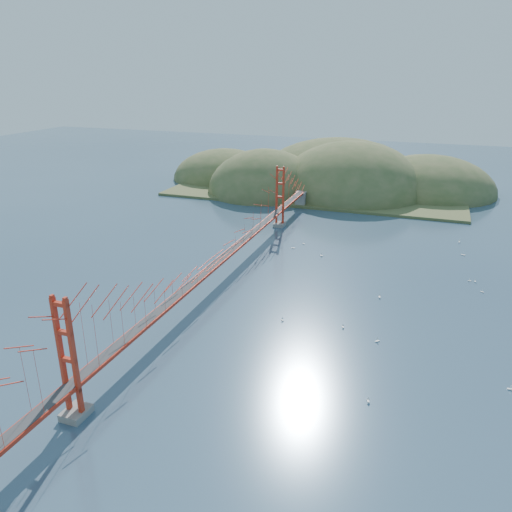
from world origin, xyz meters
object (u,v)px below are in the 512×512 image
(sailboat_1, at_px, (343,327))
(sailboat_0, at_px, (380,297))
(sailboat_2, at_px, (511,388))
(bridge, at_px, (215,238))

(sailboat_1, bearing_deg, sailboat_0, 72.67)
(sailboat_0, bearing_deg, sailboat_2, -49.22)
(bridge, xyz_separation_m, sailboat_0, (22.20, 3.64, -6.86))
(bridge, xyz_separation_m, sailboat_1, (19.12, -6.22, -6.87))
(sailboat_1, relative_size, sailboat_2, 0.77)
(bridge, relative_size, sailboat_0, 144.31)
(sailboat_1, distance_m, sailboat_2, 18.59)
(sailboat_1, xyz_separation_m, sailboat_2, (17.34, -6.69, 0.02))
(bridge, xyz_separation_m, sailboat_2, (36.47, -12.90, -6.85))
(bridge, bearing_deg, sailboat_1, -18.01)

